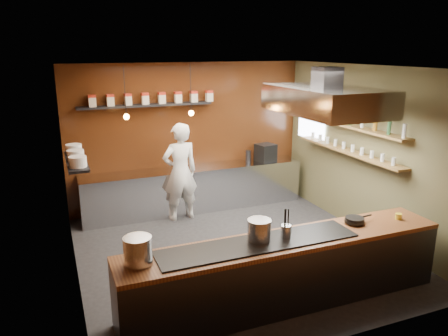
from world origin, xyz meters
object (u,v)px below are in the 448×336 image
stockpot_large (138,250)px  chef (180,172)px  extractor_hood (326,100)px  stockpot_small (259,230)px  espresso_machine (266,153)px

stockpot_large → chef: (1.47, 3.34, -0.14)m
extractor_hood → stockpot_small: 2.48m
extractor_hood → chef: extractor_hood is taller
extractor_hood → espresso_machine: size_ratio=5.35×
stockpot_small → chef: size_ratio=0.16×
extractor_hood → stockpot_large: size_ratio=6.23×
stockpot_large → espresso_machine: (3.50, 3.69, -0.01)m
stockpot_large → stockpot_small: (1.52, 0.02, -0.02)m
stockpot_large → stockpot_small: 1.52m
stockpot_large → stockpot_small: stockpot_large is taller
stockpot_large → stockpot_small: bearing=0.9°
stockpot_small → espresso_machine: espresso_machine is taller
espresso_machine → chef: 2.06m
extractor_hood → espresso_machine: 2.91m
stockpot_small → chef: (-0.05, 3.31, -0.12)m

